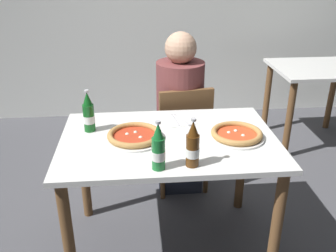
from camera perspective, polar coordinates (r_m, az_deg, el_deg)
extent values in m
plane|color=#4C4C51|center=(2.50, 0.11, -17.40)|extent=(8.00, 8.00, 0.00)
cube|color=silver|center=(2.08, 0.12, -2.20)|extent=(1.20, 0.80, 0.03)
cylinder|color=brown|center=(2.03, -14.96, -16.64)|extent=(0.06, 0.06, 0.72)
cylinder|color=brown|center=(2.12, 16.21, -14.80)|extent=(0.06, 0.06, 0.72)
cylinder|color=brown|center=(2.58, -12.72, -6.66)|extent=(0.06, 0.06, 0.72)
cylinder|color=brown|center=(2.65, 11.20, -5.60)|extent=(0.06, 0.06, 0.72)
cube|color=brown|center=(2.83, 1.71, -1.38)|extent=(0.45, 0.45, 0.04)
cube|color=brown|center=(2.58, 2.80, 1.30)|extent=(0.38, 0.09, 0.40)
cylinder|color=brown|center=(3.12, 3.87, -3.43)|extent=(0.04, 0.04, 0.41)
cylinder|color=brown|center=(3.05, -2.26, -4.13)|extent=(0.04, 0.04, 0.41)
cylinder|color=brown|center=(2.84, 5.88, -6.56)|extent=(0.04, 0.04, 0.41)
cylinder|color=brown|center=(2.76, -0.87, -7.45)|extent=(0.04, 0.04, 0.41)
cube|color=#2D3342|center=(2.91, 1.71, -5.17)|extent=(0.32, 0.28, 0.45)
cylinder|color=brown|center=(2.70, 1.84, 4.07)|extent=(0.34, 0.34, 0.55)
sphere|color=tan|center=(2.59, 1.95, 11.84)|extent=(0.22, 0.22, 0.22)
cube|color=silver|center=(3.68, 22.03, 8.14)|extent=(0.80, 0.70, 0.03)
cylinder|color=brown|center=(3.42, 18.00, 0.80)|extent=(0.06, 0.06, 0.72)
cylinder|color=brown|center=(3.91, 14.90, 4.24)|extent=(0.06, 0.06, 0.72)
cylinder|color=brown|center=(4.19, 23.71, 4.30)|extent=(0.06, 0.06, 0.72)
cylinder|color=white|center=(2.06, -5.14, -1.91)|extent=(0.33, 0.33, 0.01)
cylinder|color=#BC381E|center=(2.06, -5.16, -1.63)|extent=(0.23, 0.23, 0.01)
torus|color=#B78447|center=(2.05, -5.17, -1.36)|extent=(0.30, 0.30, 0.03)
sphere|color=silver|center=(2.08, -6.26, -1.32)|extent=(0.02, 0.02, 0.02)
sphere|color=silver|center=(2.04, -4.22, -1.82)|extent=(0.02, 0.02, 0.02)
sphere|color=silver|center=(2.10, -4.98, -1.04)|extent=(0.02, 0.02, 0.02)
cylinder|color=white|center=(2.11, 10.40, -1.63)|extent=(0.31, 0.31, 0.01)
cylinder|color=#CC4723|center=(2.10, 10.43, -1.36)|extent=(0.22, 0.22, 0.01)
torus|color=#B78447|center=(2.10, 10.45, -1.09)|extent=(0.28, 0.28, 0.03)
sphere|color=silver|center=(2.11, 9.26, -1.08)|extent=(0.02, 0.02, 0.02)
sphere|color=silver|center=(2.09, 11.40, -1.52)|extent=(0.02, 0.02, 0.02)
sphere|color=silver|center=(2.14, 10.29, -0.81)|extent=(0.02, 0.02, 0.02)
cylinder|color=#196B2D|center=(1.75, -1.47, -4.23)|extent=(0.06, 0.06, 0.16)
cone|color=#196B2D|center=(1.69, -1.51, -0.75)|extent=(0.05, 0.05, 0.07)
cylinder|color=#B7B7BC|center=(1.68, -1.53, 0.59)|extent=(0.03, 0.03, 0.01)
cylinder|color=white|center=(1.75, -1.47, -4.45)|extent=(0.07, 0.07, 0.04)
cylinder|color=#14591E|center=(2.17, -11.98, 1.23)|extent=(0.06, 0.06, 0.16)
cone|color=#14591E|center=(2.13, -12.26, 4.13)|extent=(0.05, 0.05, 0.07)
cylinder|color=#B7B7BC|center=(2.11, -12.36, 5.24)|extent=(0.03, 0.03, 0.01)
cylinder|color=white|center=(2.18, -11.96, 1.04)|extent=(0.07, 0.07, 0.04)
cylinder|color=#512D0F|center=(1.78, 3.77, -3.78)|extent=(0.06, 0.06, 0.16)
cone|color=#512D0F|center=(1.72, 3.88, -0.35)|extent=(0.05, 0.05, 0.07)
cylinder|color=#B7B7BC|center=(1.71, 3.92, 0.98)|extent=(0.03, 0.03, 0.01)
cylinder|color=white|center=(1.78, 3.76, -4.01)|extent=(0.07, 0.07, 0.04)
cube|color=white|center=(2.29, 1.61, 0.88)|extent=(0.22, 0.22, 0.00)
cube|color=silver|center=(2.29, 2.11, 1.00)|extent=(0.09, 0.18, 0.00)
cube|color=silver|center=(2.28, 1.11, 0.96)|extent=(0.04, 0.17, 0.00)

